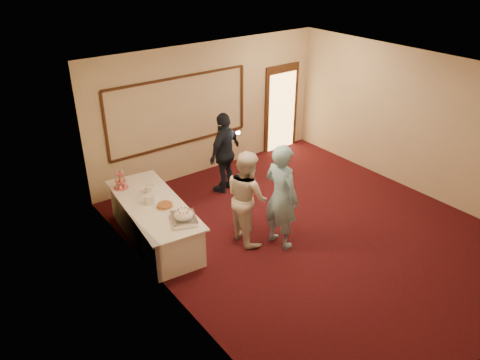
% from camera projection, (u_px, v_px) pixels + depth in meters
% --- Properties ---
extents(floor, '(7.00, 7.00, 0.00)m').
position_uv_depth(floor, '(313.00, 232.00, 8.89)').
color(floor, black).
rests_on(floor, ground).
extents(room_walls, '(6.04, 7.04, 3.02)m').
position_uv_depth(room_walls, '(322.00, 133.00, 7.96)').
color(room_walls, beige).
rests_on(room_walls, floor).
extents(wall_molding, '(3.45, 0.04, 1.55)m').
position_uv_depth(wall_molding, '(180.00, 112.00, 10.20)').
color(wall_molding, black).
rests_on(wall_molding, room_walls).
extents(doorway, '(1.05, 0.07, 2.20)m').
position_uv_depth(doorway, '(281.00, 108.00, 11.99)').
color(doorway, black).
rests_on(doorway, floor).
extents(buffet_table, '(1.25, 2.63, 0.77)m').
position_uv_depth(buffet_table, '(155.00, 221.00, 8.50)').
color(buffet_table, white).
rests_on(buffet_table, floor).
extents(pavlova_tray, '(0.54, 0.63, 0.20)m').
position_uv_depth(pavlova_tray, '(184.00, 216.00, 7.77)').
color(pavlova_tray, '#B4B7BB').
rests_on(pavlova_tray, buffet_table).
extents(cupcake_stand, '(0.27, 0.27, 0.40)m').
position_uv_depth(cupcake_stand, '(120.00, 181.00, 8.78)').
color(cupcake_stand, '#E0415E').
rests_on(cupcake_stand, buffet_table).
extents(plate_stack_a, '(0.19, 0.19, 0.16)m').
position_uv_depth(plate_stack_a, '(149.00, 199.00, 8.29)').
color(plate_stack_a, white).
rests_on(plate_stack_a, buffet_table).
extents(plate_stack_b, '(0.18, 0.18, 0.15)m').
position_uv_depth(plate_stack_b, '(150.00, 190.00, 8.62)').
color(plate_stack_b, white).
rests_on(plate_stack_b, buffet_table).
extents(tart, '(0.31, 0.31, 0.06)m').
position_uv_depth(tart, '(165.00, 206.00, 8.20)').
color(tart, white).
rests_on(tart, buffet_table).
extents(man, '(0.55, 0.76, 1.95)m').
position_uv_depth(man, '(281.00, 196.00, 8.13)').
color(man, '#84BAD8').
rests_on(man, floor).
extents(woman, '(0.76, 0.93, 1.76)m').
position_uv_depth(woman, '(247.00, 197.00, 8.31)').
color(woman, silver).
rests_on(woman, floor).
extents(guest, '(1.13, 0.81, 1.79)m').
position_uv_depth(guest, '(225.00, 153.00, 9.98)').
color(guest, black).
rests_on(guest, floor).
extents(camera_flash, '(0.08, 0.06, 0.05)m').
position_uv_depth(camera_flash, '(238.00, 133.00, 9.76)').
color(camera_flash, white).
rests_on(camera_flash, guest).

